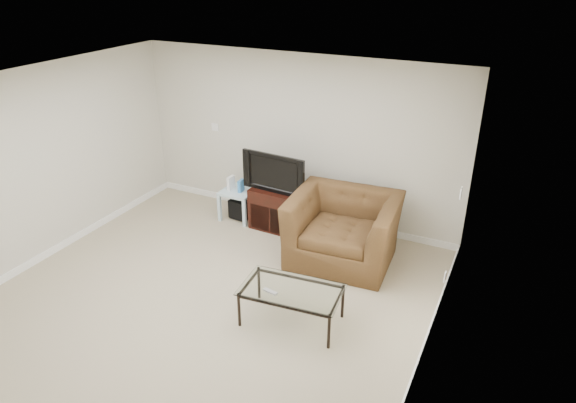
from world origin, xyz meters
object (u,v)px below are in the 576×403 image
at_px(recliner, 344,219).
at_px(coffee_table, 292,305).
at_px(side_table, 239,204).
at_px(subwoofer, 242,208).
at_px(tv_stand, 278,208).
at_px(television, 277,171).

height_order(recliner, coffee_table, recliner).
relative_size(side_table, subwoofer, 1.64).
bearing_deg(coffee_table, subwoofer, 132.56).
bearing_deg(recliner, coffee_table, -95.36).
xyz_separation_m(tv_stand, subwoofer, (-0.65, 0.02, -0.14)).
relative_size(television, recliner, 0.68).
height_order(tv_stand, television, television).
height_order(side_table, subwoofer, side_table).
xyz_separation_m(subwoofer, coffee_table, (1.78, -1.94, 0.05)).
distance_m(television, coffee_table, 2.31).
xyz_separation_m(tv_stand, recliner, (1.18, -0.43, 0.29)).
height_order(side_table, recliner, recliner).
distance_m(side_table, subwoofer, 0.08).
bearing_deg(side_table, tv_stand, 0.00).
height_order(subwoofer, recliner, recliner).
distance_m(recliner, coffee_table, 1.54).
distance_m(subwoofer, recliner, 1.92).
xyz_separation_m(television, subwoofer, (-0.64, 0.05, -0.74)).
xyz_separation_m(recliner, coffee_table, (-0.04, -1.49, -0.38)).
xyz_separation_m(tv_stand, television, (-0.00, -0.03, 0.60)).
relative_size(subwoofer, coffee_table, 0.27).
bearing_deg(television, side_table, -178.29).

